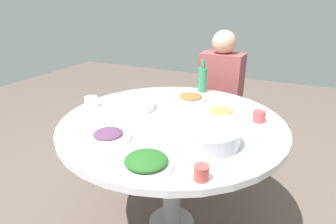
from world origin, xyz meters
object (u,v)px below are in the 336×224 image
Objects in this scene: green_bottle at (202,79)px; diner_left at (221,85)px; dish_stirfry at (191,97)px; tea_cup_side at (91,102)px; tea_cup_near at (259,116)px; soup_bowl at (131,104)px; dish_tofu_braise at (221,112)px; tea_cup_far at (201,173)px; round_dining_table at (172,135)px; dish_eggplant at (108,136)px; stool_for_diner_left at (217,141)px; rice_bowl at (207,135)px; dish_greens at (146,162)px.

green_bottle is 0.31× the size of diner_left.
dish_stirfry is 0.89× the size of green_bottle.
tea_cup_side is at bearing -53.93° from dish_stirfry.
dish_stirfry is at bearing -110.50° from tea_cup_near.
soup_bowl is 0.55m from dish_tofu_braise.
tea_cup_side is (-0.44, -0.88, 0.00)m from tea_cup_far.
dish_stirfry is 0.28× the size of diner_left.
dish_eggplant reaches higher than round_dining_table.
dish_stirfry is 0.89m from tea_cup_far.
stool_for_diner_left is at bearing 146.73° from tea_cup_side.
diner_left reaches higher than dish_tofu_braise.
rice_bowl is at bearing 19.86° from green_bottle.
green_bottle is 3.92× the size of tea_cup_far.
round_dining_table is 20.94× the size of tea_cup_far.
dish_tofu_braise is at bearing 14.42° from stool_for_diner_left.
tea_cup_near is at bearing 151.69° from dish_greens.
rice_bowl is at bearing 79.28° from tea_cup_side.
stool_for_diner_left is at bearing 176.53° from round_dining_table.
dish_stirfry is at bearing -176.84° from round_dining_table.
dish_eggplant is at bearing 48.80° from tea_cup_side.
green_bottle reaches higher than round_dining_table.
round_dining_table is at bearing -68.40° from tea_cup_near.
rice_bowl reaches higher than tea_cup_near.
round_dining_table is 0.56m from tea_cup_side.
green_bottle is at bearing 137.54° from tea_cup_side.
dish_eggplant is 0.31m from dish_greens.
dish_stirfry is (-0.35, -0.02, 0.12)m from round_dining_table.
dish_eggplant is (0.35, -0.19, 0.12)m from round_dining_table.
dish_greens reaches higher than dish_eggplant.
round_dining_table is 0.89m from diner_left.
round_dining_table is at bearing -145.07° from tea_cup_far.
dish_greens reaches higher than dish_tofu_braise.
rice_bowl is 1.41× the size of dish_eggplant.
dish_greens is 0.79m from tea_cup_side.
diner_left is (-1.07, -0.21, -0.07)m from rice_bowl.
soup_bowl is 0.66m from dish_greens.
tea_cup_near is (-0.36, 0.19, -0.01)m from rice_bowl.
dish_tofu_braise is at bearing 168.28° from dish_greens.
tea_cup_side is at bearing -116.60° from tea_cup_far.
diner_left is at bearing 176.53° from round_dining_table.
stool_for_diner_left is at bearing 156.83° from soup_bowl.
green_bottle is at bearing 176.63° from dish_stirfry.
soup_bowl is 0.91m from diner_left.
tea_cup_far is (0.65, -0.12, -0.00)m from tea_cup_near.
tea_cup_far reaches higher than dish_stirfry.
tea_cup_far is at bearing -10.74° from tea_cup_near.
stool_for_diner_left is (-0.89, 0.05, -0.46)m from round_dining_table.
tea_cup_side is at bearing -71.53° from soup_bowl.
round_dining_table reaches higher than stool_for_diner_left.
soup_bowl is 4.86× the size of tea_cup_far.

